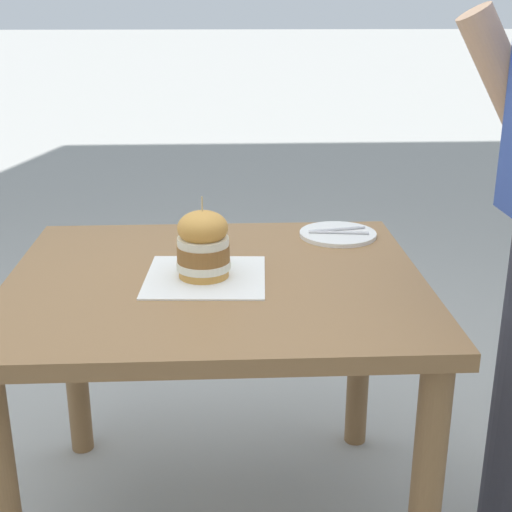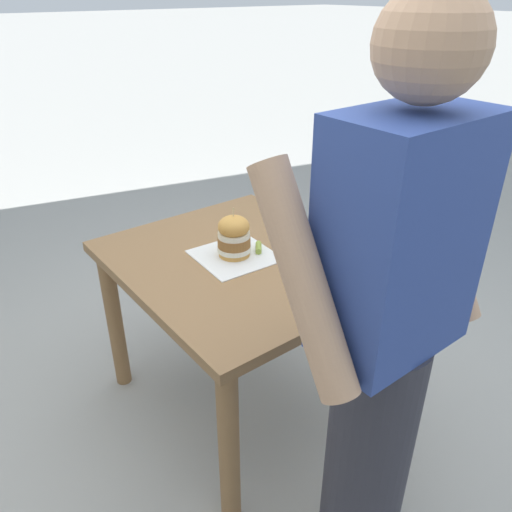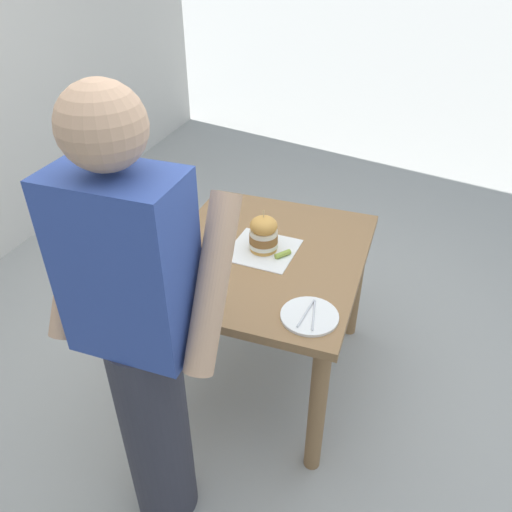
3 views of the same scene
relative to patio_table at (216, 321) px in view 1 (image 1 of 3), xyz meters
name	(u,v)px [view 1 (image 1 of 3)]	position (x,y,z in m)	size (l,w,h in m)	color
patio_table	(216,321)	(0.00, 0.00, 0.00)	(0.88, 1.02, 0.74)	olive
serving_paper	(206,277)	(0.01, -0.02, 0.12)	(0.29, 0.29, 0.00)	white
sandwich	(203,244)	(0.01, -0.03, 0.21)	(0.13, 0.13, 0.20)	gold
pickle_spear	(214,257)	(-0.09, 0.00, 0.14)	(0.02, 0.02, 0.08)	#8EA83D
side_plate_with_forks	(338,234)	(-0.30, 0.35, 0.13)	(0.22, 0.22, 0.02)	white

